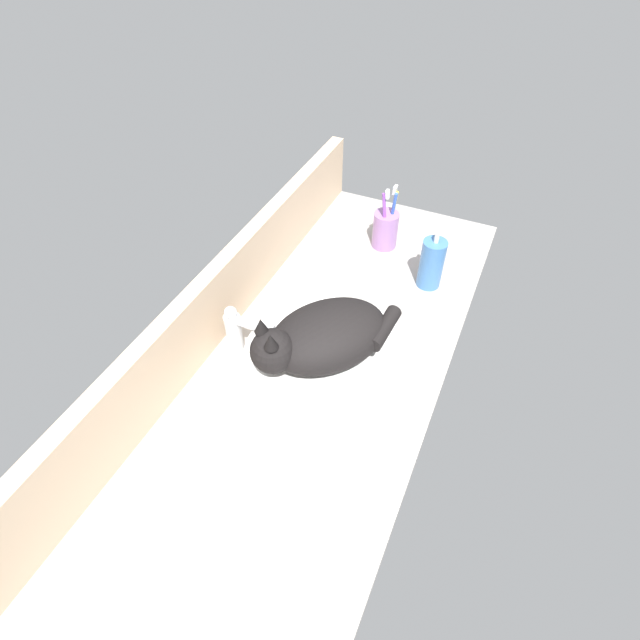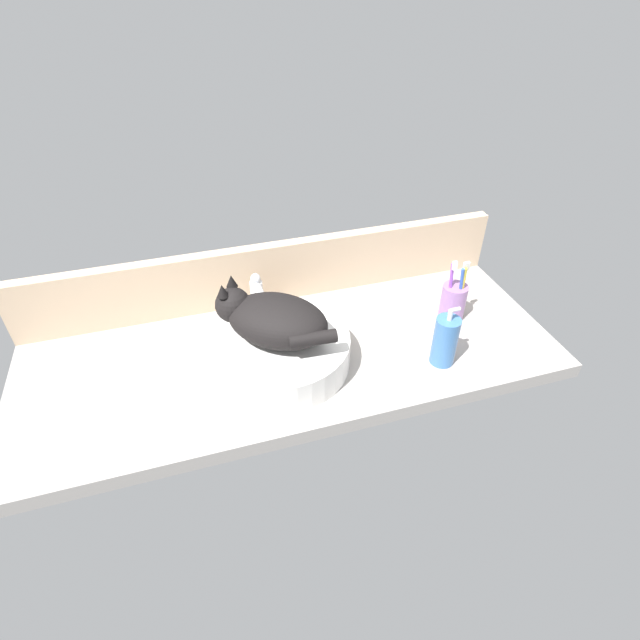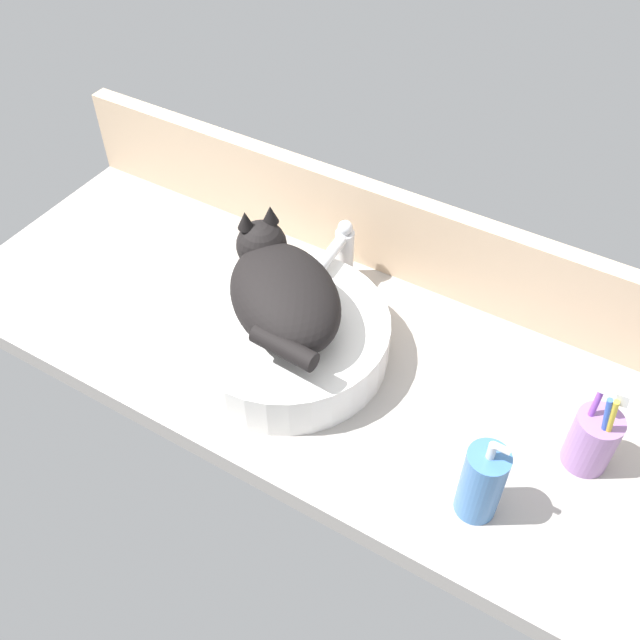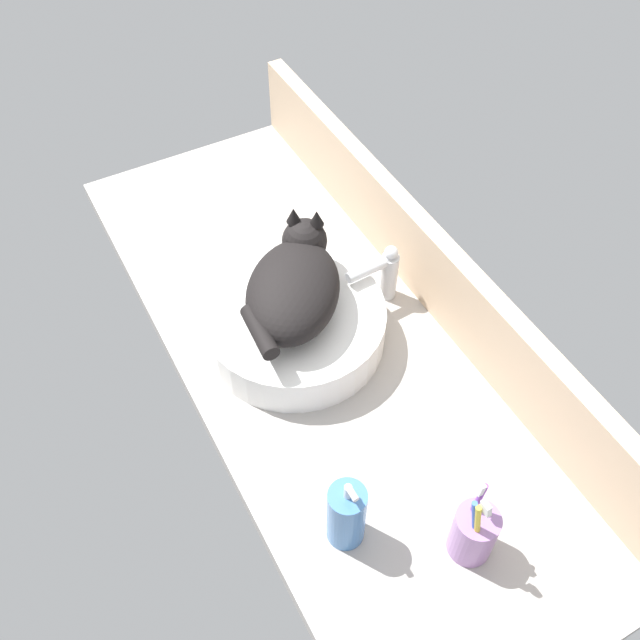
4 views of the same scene
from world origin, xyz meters
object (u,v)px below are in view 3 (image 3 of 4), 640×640
faucet (342,252)px  toothbrush_cup (593,439)px  sink_basin (287,337)px  cat (282,290)px  soap_dispenser (482,482)px

faucet → toothbrush_cup: (52.16, -16.24, -1.66)cm
sink_basin → faucet: faucet is taller
sink_basin → faucet: (-1.07, 21.00, 3.17)cm
sink_basin → toothbrush_cup: bearing=5.3°
sink_basin → cat: cat is taller
faucet → sink_basin: bearing=-87.1°
cat → toothbrush_cup: cat is taller
sink_basin → faucet: bearing=92.9°
cat → faucet: cat is taller
faucet → soap_dispenser: (40.75, -32.30, -0.50)cm
soap_dispenser → toothbrush_cup: 19.73cm
sink_basin → cat: size_ratio=1.17×
sink_basin → soap_dispenser: 41.34cm
soap_dispenser → faucet: bearing=141.6°
sink_basin → cat: 9.99cm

